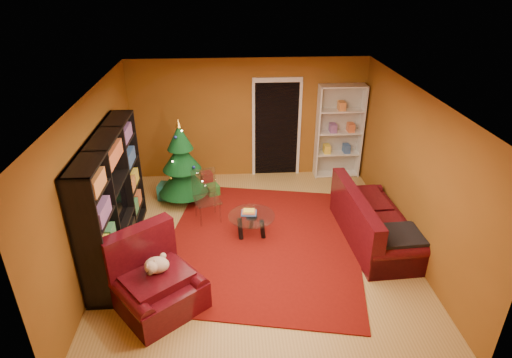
{
  "coord_description": "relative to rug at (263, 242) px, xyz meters",
  "views": [
    {
      "loc": [
        -0.42,
        -6.0,
        4.3
      ],
      "look_at": [
        0.0,
        0.4,
        1.05
      ],
      "focal_mm": 30.0,
      "sensor_mm": 36.0,
      "label": 1
    }
  ],
  "objects": [
    {
      "name": "wall_back",
      "position": [
        -0.09,
        2.74,
        1.29
      ],
      "size": [
        5.0,
        0.05,
        2.6
      ],
      "primitive_type": "cube",
      "color": "brown",
      "rests_on": "ground"
    },
    {
      "name": "gift_box_green",
      "position": [
        -0.89,
        1.77,
        0.11
      ],
      "size": [
        0.31,
        0.31,
        0.23
      ],
      "primitive_type": "cube",
      "rotation": [
        0.0,
        0.0,
        0.41
      ],
      "color": "#257028",
      "rests_on": "floor"
    },
    {
      "name": "wall_right",
      "position": [
        2.43,
        -0.03,
        1.29
      ],
      "size": [
        0.05,
        5.5,
        2.6
      ],
      "primitive_type": "cube",
      "color": "brown",
      "rests_on": "ground"
    },
    {
      "name": "ceiling",
      "position": [
        -0.09,
        -0.03,
        2.61
      ],
      "size": [
        5.0,
        5.5,
        0.05
      ],
      "primitive_type": "cube",
      "color": "silver",
      "rests_on": "wall_back"
    },
    {
      "name": "acrylic_chair",
      "position": [
        -0.95,
        0.79,
        0.43
      ],
      "size": [
        0.58,
        0.6,
        0.88
      ],
      "primitive_type": null,
      "rotation": [
        0.0,
        0.0,
        0.3
      ],
      "color": "#66605B",
      "rests_on": "rug"
    },
    {
      "name": "armchair",
      "position": [
        -1.56,
        -1.41,
        0.43
      ],
      "size": [
        1.6,
        1.6,
        0.89
      ],
      "primitive_type": null,
      "rotation": [
        0.0,
        0.0,
        0.67
      ],
      "color": "#3B080F",
      "rests_on": "rug"
    },
    {
      "name": "rug",
      "position": [
        0.0,
        0.0,
        0.0
      ],
      "size": [
        3.9,
        4.32,
        0.02
      ],
      "primitive_type": "cube",
      "rotation": [
        0.0,
        0.0,
        -0.19
      ],
      "color": "maroon",
      "rests_on": "floor"
    },
    {
      "name": "doorway",
      "position": [
        0.51,
        2.7,
        1.04
      ],
      "size": [
        1.06,
        0.6,
        2.16
      ],
      "primitive_type": null,
      "color": "black",
      "rests_on": "floor"
    },
    {
      "name": "white_bookshelf",
      "position": [
        1.86,
        2.54,
        1.01
      ],
      "size": [
        0.98,
        0.36,
        2.11
      ],
      "primitive_type": null,
      "rotation": [
        0.0,
        0.0,
        0.01
      ],
      "color": "white",
      "rests_on": "floor"
    },
    {
      "name": "sofa",
      "position": [
        1.93,
        -0.02,
        0.45
      ],
      "size": [
        1.07,
        2.18,
        0.92
      ],
      "primitive_type": null,
      "rotation": [
        0.0,
        0.0,
        1.62
      ],
      "color": "#3B080F",
      "rests_on": "rug"
    },
    {
      "name": "floor",
      "position": [
        -0.09,
        -0.03,
        -0.04
      ],
      "size": [
        5.0,
        5.5,
        0.05
      ],
      "primitive_type": "cube",
      "color": "#AD8848",
      "rests_on": "ground"
    },
    {
      "name": "gift_box_red",
      "position": [
        -1.04,
        2.38,
        0.1
      ],
      "size": [
        0.29,
        0.29,
        0.23
      ],
      "primitive_type": "cube",
      "rotation": [
        0.0,
        0.0,
        0.33
      ],
      "color": "maroon",
      "rests_on": "floor"
    },
    {
      "name": "gift_box_teal",
      "position": [
        -1.82,
        1.7,
        0.15
      ],
      "size": [
        0.37,
        0.37,
        0.31
      ],
      "primitive_type": "cube",
      "rotation": [
        0.0,
        0.0,
        -0.18
      ],
      "color": "#1B7772",
      "rests_on": "floor"
    },
    {
      "name": "christmas_tree",
      "position": [
        -1.46,
        1.57,
        0.83
      ],
      "size": [
        1.21,
        1.21,
        1.74
      ],
      "primitive_type": null,
      "rotation": [
        0.0,
        0.0,
        0.28
      ],
      "color": "#093B17",
      "rests_on": "floor"
    },
    {
      "name": "coffee_table",
      "position": [
        -0.17,
        0.24,
        0.2
      ],
      "size": [
        0.89,
        0.89,
        0.51
      ],
      "primitive_type": null,
      "rotation": [
        0.0,
        0.0,
        -0.11
      ],
      "color": "gray",
      "rests_on": "rug"
    },
    {
      "name": "wall_left",
      "position": [
        -2.62,
        -0.03,
        1.29
      ],
      "size": [
        0.05,
        5.5,
        2.6
      ],
      "primitive_type": "cube",
      "color": "brown",
      "rests_on": "ground"
    },
    {
      "name": "media_unit",
      "position": [
        -2.37,
        -0.11,
        1.01
      ],
      "size": [
        0.41,
        2.65,
        2.03
      ],
      "primitive_type": null,
      "rotation": [
        0.0,
        0.0,
        -0.0
      ],
      "color": "black",
      "rests_on": "floor"
    },
    {
      "name": "dog",
      "position": [
        -1.55,
        -1.34,
        0.65
      ],
      "size": [
        0.5,
        0.48,
        0.29
      ],
      "primitive_type": null,
      "rotation": [
        0.0,
        0.0,
        0.67
      ],
      "color": "beige",
      "rests_on": "armchair"
    }
  ]
}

